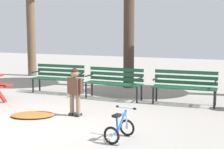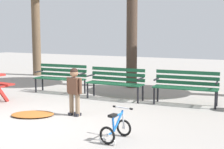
{
  "view_description": "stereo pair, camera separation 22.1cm",
  "coord_description": "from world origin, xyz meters",
  "px_view_note": "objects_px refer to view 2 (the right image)",
  "views": [
    {
      "loc": [
        4.11,
        -4.89,
        1.81
      ],
      "look_at": [
        0.97,
        1.91,
        0.85
      ],
      "focal_mm": 52.29,
      "sensor_mm": 36.0,
      "label": 1
    },
    {
      "loc": [
        4.31,
        -4.8,
        1.81
      ],
      "look_at": [
        0.97,
        1.91,
        0.85
      ],
      "focal_mm": 52.29,
      "sensor_mm": 36.0,
      "label": 2
    }
  ],
  "objects_px": {
    "park_bench_left": "(116,81)",
    "kids_bicycle": "(116,129)",
    "park_bench_right": "(186,85)",
    "child_standing": "(74,88)",
    "park_bench_far_left": "(61,76)"
  },
  "relations": [
    {
      "from": "park_bench_left",
      "to": "kids_bicycle",
      "type": "distance_m",
      "value": 3.49
    },
    {
      "from": "park_bench_left",
      "to": "kids_bicycle",
      "type": "xyz_separation_m",
      "value": [
        1.51,
        -3.13,
        -0.31
      ]
    },
    {
      "from": "park_bench_far_left",
      "to": "park_bench_right",
      "type": "distance_m",
      "value": 3.8
    },
    {
      "from": "park_bench_far_left",
      "to": "kids_bicycle",
      "type": "bearing_deg",
      "value": -43.65
    },
    {
      "from": "park_bench_right",
      "to": "kids_bicycle",
      "type": "bearing_deg",
      "value": -96.7
    },
    {
      "from": "park_bench_left",
      "to": "child_standing",
      "type": "distance_m",
      "value": 2.05
    },
    {
      "from": "child_standing",
      "to": "kids_bicycle",
      "type": "bearing_deg",
      "value": -35.45
    },
    {
      "from": "park_bench_far_left",
      "to": "child_standing",
      "type": "distance_m",
      "value": 2.87
    },
    {
      "from": "park_bench_right",
      "to": "kids_bicycle",
      "type": "distance_m",
      "value": 3.31
    },
    {
      "from": "park_bench_far_left",
      "to": "park_bench_left",
      "type": "relative_size",
      "value": 1.01
    },
    {
      "from": "park_bench_left",
      "to": "park_bench_right",
      "type": "xyz_separation_m",
      "value": [
        1.89,
        0.14,
        0.0
      ]
    },
    {
      "from": "park_bench_left",
      "to": "park_bench_right",
      "type": "relative_size",
      "value": 0.99
    },
    {
      "from": "kids_bicycle",
      "to": "park_bench_right",
      "type": "bearing_deg",
      "value": 83.3
    },
    {
      "from": "park_bench_right",
      "to": "child_standing",
      "type": "distance_m",
      "value": 2.91
    },
    {
      "from": "child_standing",
      "to": "kids_bicycle",
      "type": "relative_size",
      "value": 1.78
    }
  ]
}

